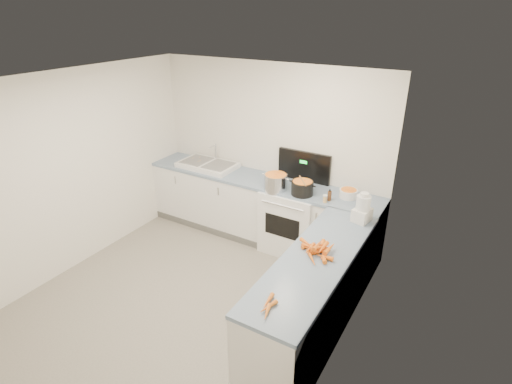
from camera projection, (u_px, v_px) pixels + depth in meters
The scene contains 19 objects.
floor at pixel (186, 302), 4.68m from camera, with size 3.50×4.00×0.00m, color gray, non-canonical shape.
ceiling at pixel (166, 84), 3.62m from camera, with size 3.50×4.00×0.00m, color white, non-canonical shape.
wall_back at pixel (270, 152), 5.71m from camera, with size 3.50×2.50×0.00m, color white, non-canonical shape.
wall_left at pixel (69, 174), 4.96m from camera, with size 4.00×2.50×0.00m, color white, non-canonical shape.
wall_right at pixel (338, 255), 3.35m from camera, with size 4.00×2.50×0.00m, color white, non-canonical shape.
counter_back at pixel (259, 209), 5.81m from camera, with size 3.50×0.62×0.94m.
counter_right at pixel (313, 297), 4.05m from camera, with size 0.62×2.20×0.94m.
stove at pixel (293, 218), 5.54m from camera, with size 0.76×0.65×1.36m.
sink at pixel (208, 165), 6.01m from camera, with size 0.86×0.52×0.31m.
steel_pot at pixel (276, 182), 5.27m from camera, with size 0.31×0.31×0.23m, color silver.
black_pot at pixel (302, 189), 5.12m from camera, with size 0.28×0.28×0.20m, color black.
wooden_spoon at pixel (303, 181), 5.07m from camera, with size 0.01×0.01×0.33m, color #AD7A47.
mixing_bowl at pixel (348, 194), 5.05m from camera, with size 0.23×0.23×0.11m, color white.
extract_bottle at pixel (329, 196), 4.97m from camera, with size 0.05×0.05×0.12m, color #593319.
spice_jar at pixel (325, 199), 4.92m from camera, with size 0.05×0.05×0.08m, color #E5B266.
food_processor at pixel (363, 209), 4.45m from camera, with size 0.21×0.24×0.35m.
carrot_pile at pixel (319, 249), 3.92m from camera, with size 0.42×0.46×0.10m.
peeled_carrots at pixel (268, 306), 3.20m from camera, with size 0.13×0.30×0.04m.
peelings at pixel (196, 160), 6.10m from camera, with size 0.23×0.25×0.01m.
Camera 1 is at (2.58, -2.77, 3.14)m, focal length 28.00 mm.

